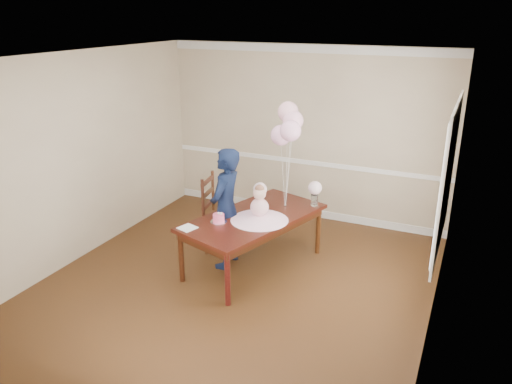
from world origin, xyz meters
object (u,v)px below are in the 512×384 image
object	(u,v)px
woman	(226,209)
dining_chair_seat	(223,218)
dining_table_top	(253,218)
birthday_cake	(219,218)

from	to	relation	value
woman	dining_chair_seat	bearing A→B (deg)	-148.51
dining_table_top	woman	distance (m)	0.37
dining_chair_seat	woman	bearing A→B (deg)	-64.98
dining_table_top	dining_chair_seat	distance (m)	0.68
dining_chair_seat	woman	size ratio (longest dim) A/B	0.29
birthday_cake	dining_chair_seat	size ratio (longest dim) A/B	0.31
dining_chair_seat	dining_table_top	bearing A→B (deg)	-33.18
birthday_cake	woman	world-z (taller)	woman
dining_table_top	dining_chair_seat	size ratio (longest dim) A/B	4.09
woman	birthday_cake	bearing A→B (deg)	5.39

